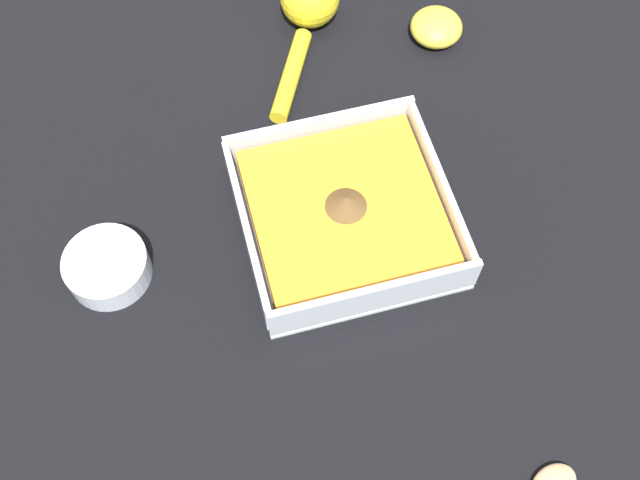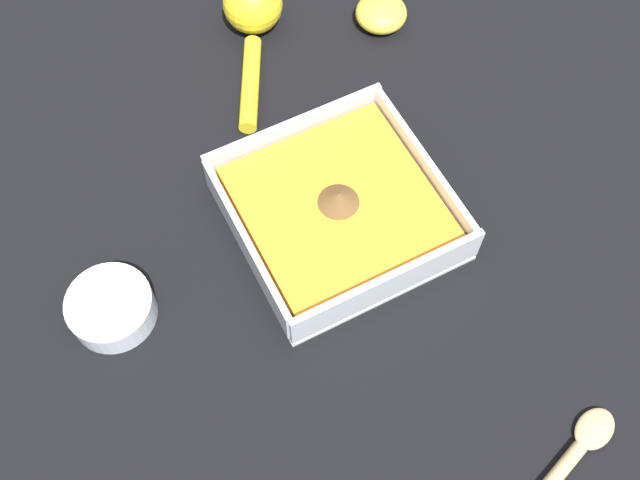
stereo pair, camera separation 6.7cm
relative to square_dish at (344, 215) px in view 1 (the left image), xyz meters
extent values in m
plane|color=black|center=(0.00, -0.02, -0.02)|extent=(4.00, 4.00, 0.00)
cube|color=silver|center=(0.00, 0.00, -0.01)|extent=(0.19, 0.19, 0.01)
cube|color=silver|center=(0.00, 0.09, 0.01)|extent=(0.19, 0.01, 0.04)
cube|color=silver|center=(0.00, -0.09, 0.01)|extent=(0.19, 0.01, 0.04)
cube|color=silver|center=(0.09, 0.00, 0.01)|extent=(0.01, 0.18, 0.04)
cube|color=silver|center=(-0.09, 0.00, 0.01)|extent=(0.01, 0.18, 0.04)
cube|color=orange|center=(0.00, 0.00, 0.00)|extent=(0.17, 0.17, 0.03)
cone|color=brown|center=(0.00, 0.00, 0.02)|extent=(0.04, 0.04, 0.01)
cylinder|color=silver|center=(0.22, -0.01, 0.00)|extent=(0.08, 0.08, 0.03)
cylinder|color=brown|center=(0.22, -0.01, -0.01)|extent=(0.07, 0.07, 0.02)
cylinder|color=yellow|center=(0.00, -0.18, -0.01)|extent=(0.07, 0.11, 0.02)
ellipsoid|color=yellow|center=(-0.16, -0.20, 0.00)|extent=(0.06, 0.06, 0.03)
camera|label=1|loc=(0.11, 0.33, 0.59)|focal=42.00mm
camera|label=2|loc=(0.17, 0.30, 0.59)|focal=42.00mm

